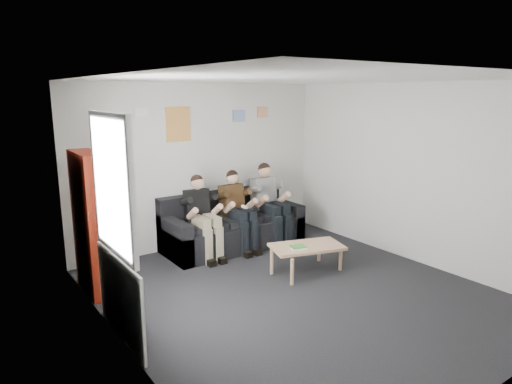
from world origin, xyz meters
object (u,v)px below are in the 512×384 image
bookshelf (92,223)px  person_middle (239,210)px  coffee_table (307,249)px  person_right (271,204)px  person_left (203,217)px  sofa (232,227)px

bookshelf → person_middle: bearing=7.3°
bookshelf → person_middle: bookshelf is taller
bookshelf → coffee_table: 2.94m
coffee_table → bookshelf: bearing=157.4°
person_middle → person_right: bearing=1.2°
person_left → person_middle: bearing=8.8°
bookshelf → person_left: bookshelf is taller
sofa → person_left: (-0.65, -0.20, 0.33)m
sofa → person_middle: person_middle is taller
person_left → sofa: bearing=26.2°
bookshelf → person_left: 1.79m
bookshelf → person_middle: 2.43m
person_right → sofa: bearing=166.6°
sofa → person_right: person_right is taller
coffee_table → person_left: bearing=123.3°
coffee_table → person_right: size_ratio=0.74×
sofa → person_left: size_ratio=1.80×
sofa → person_middle: 0.39m
bookshelf → person_middle: size_ratio=1.40×
coffee_table → person_right: 1.48m
coffee_table → person_middle: bearing=100.6°
bookshelf → coffee_table: size_ratio=1.80×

